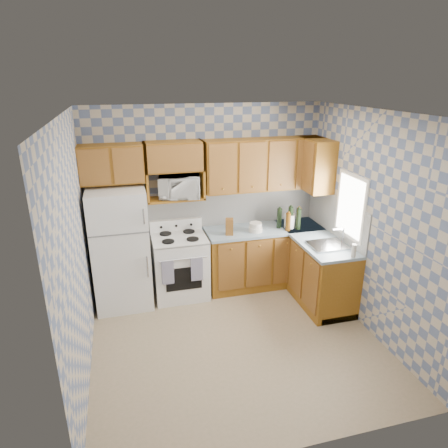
# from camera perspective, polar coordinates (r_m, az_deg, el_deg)

# --- Properties ---
(floor) EXTENTS (3.40, 3.40, 0.00)m
(floor) POSITION_cam_1_polar(r_m,az_deg,el_deg) (5.11, 1.68, -16.25)
(floor) COLOR #8D7C5A
(floor) RESTS_ON ground
(back_wall) EXTENTS (3.40, 0.02, 2.70)m
(back_wall) POSITION_cam_1_polar(r_m,az_deg,el_deg) (5.90, -2.59, 3.65)
(back_wall) COLOR slate
(back_wall) RESTS_ON ground
(right_wall) EXTENTS (0.02, 3.20, 2.70)m
(right_wall) POSITION_cam_1_polar(r_m,az_deg,el_deg) (5.16, 20.28, -0.13)
(right_wall) COLOR slate
(right_wall) RESTS_ON ground
(backsplash_back) EXTENTS (2.60, 0.02, 0.56)m
(backsplash_back) POSITION_cam_1_polar(r_m,az_deg,el_deg) (6.03, 1.17, 2.54)
(backsplash_back) COLOR white
(backsplash_back) RESTS_ON back_wall
(backsplash_right) EXTENTS (0.02, 1.60, 0.56)m
(backsplash_right) POSITION_cam_1_polar(r_m,az_deg,el_deg) (5.83, 15.65, 1.14)
(backsplash_right) COLOR white
(backsplash_right) RESTS_ON right_wall
(refrigerator) EXTENTS (0.75, 0.70, 1.68)m
(refrigerator) POSITION_cam_1_polar(r_m,az_deg,el_deg) (5.62, -14.53, -3.41)
(refrigerator) COLOR white
(refrigerator) RESTS_ON floor
(stove_body) EXTENTS (0.76, 0.65, 0.90)m
(stove_body) POSITION_cam_1_polar(r_m,az_deg,el_deg) (5.85, -6.28, -6.07)
(stove_body) COLOR white
(stove_body) RESTS_ON floor
(cooktop) EXTENTS (0.76, 0.65, 0.02)m
(cooktop) POSITION_cam_1_polar(r_m,az_deg,el_deg) (5.67, -6.46, -1.95)
(cooktop) COLOR silver
(cooktop) RESTS_ON stove_body
(backguard) EXTENTS (0.76, 0.08, 0.17)m
(backguard) POSITION_cam_1_polar(r_m,az_deg,el_deg) (5.89, -6.90, -0.11)
(backguard) COLOR white
(backguard) RESTS_ON cooktop
(dish_towel_left) EXTENTS (0.16, 0.02, 0.35)m
(dish_towel_left) POSITION_cam_1_polar(r_m,az_deg,el_deg) (5.48, -8.03, -6.87)
(dish_towel_left) COLOR navy
(dish_towel_left) RESTS_ON stove_body
(dish_towel_right) EXTENTS (0.16, 0.02, 0.35)m
(dish_towel_right) POSITION_cam_1_polar(r_m,az_deg,el_deg) (5.53, -3.90, -6.43)
(dish_towel_right) COLOR navy
(dish_towel_right) RESTS_ON stove_body
(base_cabinets_back) EXTENTS (1.75, 0.60, 0.88)m
(base_cabinets_back) POSITION_cam_1_polar(r_m,az_deg,el_deg) (6.17, 5.68, -4.69)
(base_cabinets_back) COLOR brown
(base_cabinets_back) RESTS_ON floor
(base_cabinets_right) EXTENTS (0.60, 1.60, 0.88)m
(base_cabinets_right) POSITION_cam_1_polar(r_m,az_deg,el_deg) (5.98, 12.55, -5.97)
(base_cabinets_right) COLOR brown
(base_cabinets_right) RESTS_ON floor
(countertop_back) EXTENTS (1.77, 0.63, 0.04)m
(countertop_back) POSITION_cam_1_polar(r_m,az_deg,el_deg) (5.99, 5.84, -0.72)
(countertop_back) COLOR gray
(countertop_back) RESTS_ON base_cabinets_back
(countertop_right) EXTENTS (0.63, 1.60, 0.04)m
(countertop_right) POSITION_cam_1_polar(r_m,az_deg,el_deg) (5.79, 12.85, -1.89)
(countertop_right) COLOR gray
(countertop_right) RESTS_ON base_cabinets_right
(upper_cabinets_back) EXTENTS (1.75, 0.33, 0.74)m
(upper_cabinets_back) POSITION_cam_1_polar(r_m,az_deg,el_deg) (5.85, 5.70, 8.48)
(upper_cabinets_back) COLOR brown
(upper_cabinets_back) RESTS_ON back_wall
(upper_cabinets_fridge) EXTENTS (0.82, 0.33, 0.50)m
(upper_cabinets_fridge) POSITION_cam_1_polar(r_m,az_deg,el_deg) (5.47, -15.78, 8.27)
(upper_cabinets_fridge) COLOR brown
(upper_cabinets_fridge) RESTS_ON back_wall
(upper_cabinets_right) EXTENTS (0.33, 0.70, 0.74)m
(upper_cabinets_right) POSITION_cam_1_polar(r_m,az_deg,el_deg) (5.97, 12.80, 8.32)
(upper_cabinets_right) COLOR brown
(upper_cabinets_right) RESTS_ON right_wall
(microwave_shelf) EXTENTS (0.80, 0.33, 0.03)m
(microwave_shelf) POSITION_cam_1_polar(r_m,az_deg,el_deg) (5.64, -6.92, 3.64)
(microwave_shelf) COLOR brown
(microwave_shelf) RESTS_ON back_wall
(microwave) EXTENTS (0.62, 0.47, 0.31)m
(microwave) POSITION_cam_1_polar(r_m,az_deg,el_deg) (5.60, -6.40, 5.36)
(microwave) COLOR white
(microwave) RESTS_ON microwave_shelf
(sink) EXTENTS (0.48, 0.40, 0.03)m
(sink) POSITION_cam_1_polar(r_m,az_deg,el_deg) (5.50, 14.56, -2.97)
(sink) COLOR #B7B7BC
(sink) RESTS_ON countertop_right
(window) EXTENTS (0.02, 0.66, 0.86)m
(window) POSITION_cam_1_polar(r_m,az_deg,el_deg) (5.47, 17.66, 2.43)
(window) COLOR white
(window) RESTS_ON right_wall
(bottle_0) EXTENTS (0.07, 0.07, 0.33)m
(bottle_0) POSITION_cam_1_polar(r_m,az_deg,el_deg) (5.96, 9.47, 0.91)
(bottle_0) COLOR black
(bottle_0) RESTS_ON countertop_back
(bottle_1) EXTENTS (0.07, 0.07, 0.31)m
(bottle_1) POSITION_cam_1_polar(r_m,az_deg,el_deg) (5.96, 10.57, 0.70)
(bottle_1) COLOR black
(bottle_1) RESTS_ON countertop_back
(bottle_2) EXTENTS (0.07, 0.07, 0.29)m
(bottle_2) POSITION_cam_1_polar(r_m,az_deg,el_deg) (6.06, 10.60, 0.95)
(bottle_2) COLOR #5B340B
(bottle_2) RESTS_ON countertop_back
(bottle_3) EXTENTS (0.07, 0.07, 0.27)m
(bottle_3) POSITION_cam_1_polar(r_m,az_deg,el_deg) (5.88, 9.14, 0.29)
(bottle_3) COLOR #5B340B
(bottle_3) RESTS_ON countertop_back
(bottle_4) EXTENTS (0.07, 0.07, 0.30)m
(bottle_4) POSITION_cam_1_polar(r_m,az_deg,el_deg) (5.96, 7.91, 0.82)
(bottle_4) COLOR black
(bottle_4) RESTS_ON countertop_back
(knife_block) EXTENTS (0.13, 0.13, 0.24)m
(knife_block) POSITION_cam_1_polar(r_m,az_deg,el_deg) (5.66, 0.77, -0.38)
(knife_block) COLOR brown
(knife_block) RESTS_ON countertop_back
(electric_kettle) EXTENTS (0.16, 0.16, 0.21)m
(electric_kettle) POSITION_cam_1_polar(r_m,az_deg,el_deg) (6.01, 9.36, 0.43)
(electric_kettle) COLOR white
(electric_kettle) RESTS_ON countertop_back
(food_containers) EXTENTS (0.20, 0.20, 0.13)m
(food_containers) POSITION_cam_1_polar(r_m,az_deg,el_deg) (5.81, 4.53, -0.44)
(food_containers) COLOR beige
(food_containers) RESTS_ON countertop_back
(soap_bottle) EXTENTS (0.06, 0.06, 0.17)m
(soap_bottle) POSITION_cam_1_polar(r_m,az_deg,el_deg) (5.23, 18.06, -3.64)
(soap_bottle) COLOR beige
(soap_bottle) RESTS_ON countertop_right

